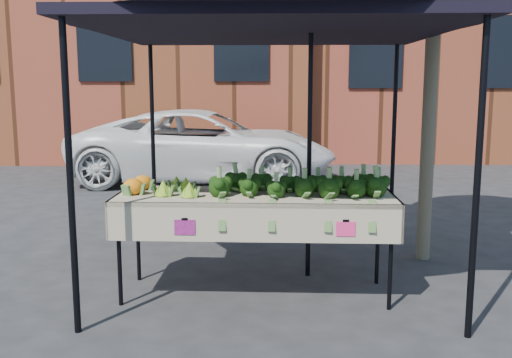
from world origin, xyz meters
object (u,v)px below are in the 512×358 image
object	(u,v)px
table	(255,244)
street_tree	(432,61)
canopy	(272,134)
vehicle	(203,50)

from	to	relation	value
table	street_tree	size ratio (longest dim) A/B	0.58
table	canopy	bearing A→B (deg)	76.53
canopy	street_tree	bearing A→B (deg)	17.82
vehicle	street_tree	xyz separation A→B (m)	(2.91, -4.85, -0.39)
canopy	street_tree	size ratio (longest dim) A/B	0.76
table	street_tree	xyz separation A→B (m)	(1.76, 1.12, 1.62)
canopy	street_tree	world-z (taller)	street_tree
vehicle	street_tree	world-z (taller)	vehicle
street_tree	vehicle	bearing A→B (deg)	120.94
table	canopy	size ratio (longest dim) A/B	0.76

